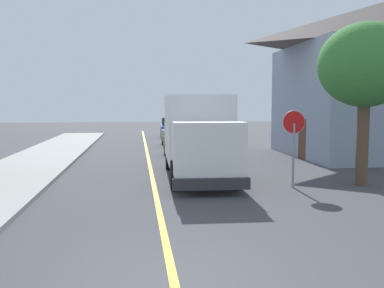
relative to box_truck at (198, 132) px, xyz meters
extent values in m
plane|color=#424247|center=(-1.81, -10.09, -1.77)|extent=(120.00, 120.00, 0.00)
cube|color=gold|center=(-1.81, -0.09, -1.76)|extent=(0.16, 56.00, 0.01)
cube|color=white|center=(0.02, 0.73, 0.13)|extent=(2.56, 5.07, 2.60)
cube|color=white|center=(-0.09, -2.76, -0.32)|extent=(2.34, 2.07, 1.70)
cube|color=#1E2D3D|center=(-0.12, -3.66, 0.06)|extent=(2.04, 0.14, 0.75)
cube|color=#2D2D33|center=(-0.12, -3.84, -1.35)|extent=(2.41, 0.28, 0.36)
cylinder|color=black|center=(0.97, -2.60, -1.27)|extent=(0.33, 1.01, 1.00)
cylinder|color=black|center=(-1.13, -2.53, -1.27)|extent=(0.33, 1.01, 1.00)
cylinder|color=black|center=(1.11, 1.95, -1.27)|extent=(0.33, 1.01, 1.00)
cylinder|color=black|center=(-0.99, 2.02, -1.27)|extent=(0.33, 1.01, 1.00)
cube|color=black|center=(0.10, 5.96, -1.12)|extent=(1.97, 4.47, 0.76)
cube|color=#1E2D3D|center=(0.09, 6.11, -0.42)|extent=(1.65, 1.86, 0.64)
cylinder|color=black|center=(0.94, 4.58, -1.45)|extent=(0.24, 0.65, 0.64)
cylinder|color=black|center=(-0.64, 4.52, -1.45)|extent=(0.24, 0.65, 0.64)
cylinder|color=black|center=(0.83, 7.39, -1.45)|extent=(0.24, 0.65, 0.64)
cylinder|color=black|center=(-0.75, 7.33, -1.45)|extent=(0.24, 0.65, 0.64)
cube|color=#4C564C|center=(0.31, 12.11, -1.12)|extent=(1.98, 4.47, 0.76)
cube|color=#1E2D3D|center=(0.31, 12.26, -0.42)|extent=(1.66, 1.86, 0.64)
cylinder|color=black|center=(1.16, 10.74, -1.45)|extent=(0.25, 0.65, 0.64)
cylinder|color=black|center=(-0.42, 10.67, -1.45)|extent=(0.25, 0.65, 0.64)
cylinder|color=black|center=(1.05, 13.55, -1.45)|extent=(0.25, 0.65, 0.64)
cylinder|color=black|center=(-0.53, 13.49, -1.45)|extent=(0.25, 0.65, 0.64)
cube|color=#2D4793|center=(0.49, 19.43, -1.12)|extent=(1.96, 4.46, 0.76)
cube|color=#1E2D3D|center=(0.50, 19.58, -0.42)|extent=(1.65, 1.86, 0.64)
cylinder|color=black|center=(1.23, 17.99, -1.45)|extent=(0.24, 0.65, 0.64)
cylinder|color=black|center=(-0.35, 18.05, -1.45)|extent=(0.24, 0.65, 0.64)
cylinder|color=black|center=(1.33, 20.81, -1.45)|extent=(0.24, 0.65, 0.64)
cylinder|color=black|center=(-0.25, 20.86, -1.45)|extent=(0.24, 0.65, 0.64)
cylinder|color=gray|center=(2.93, -2.63, -0.67)|extent=(0.08, 0.08, 2.20)
cylinder|color=red|center=(2.93, -2.60, 0.48)|extent=(0.76, 0.03, 0.76)
cylinder|color=white|center=(2.93, -2.58, 0.48)|extent=(0.80, 0.02, 0.80)
cube|color=brown|center=(6.10, 4.50, -0.72)|extent=(0.10, 1.00, 2.10)
cylinder|color=brown|center=(5.49, -2.52, -0.35)|extent=(0.42, 0.42, 2.84)
ellipsoid|color=#387A33|center=(5.49, -2.52, 2.45)|extent=(3.24, 3.24, 2.92)
camera|label=1|loc=(-2.37, -16.71, 1.13)|focal=40.31mm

